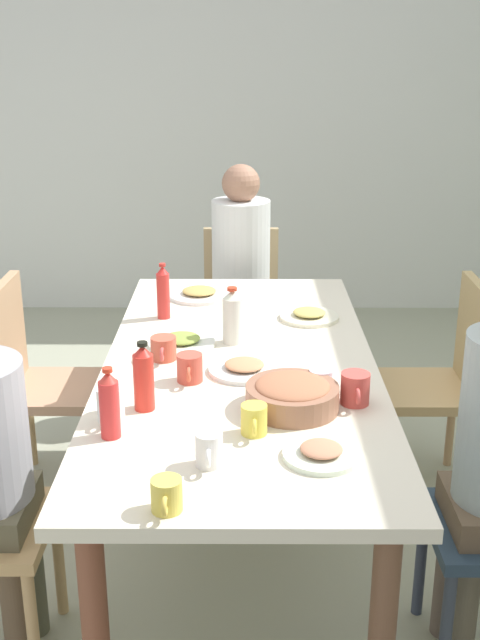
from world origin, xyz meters
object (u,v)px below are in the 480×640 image
object	(u,v)px
plate_2	(182,342)
bottle_2	(144,378)
dining_table	(240,384)
cup_4	(167,496)
plate_3	(244,368)
chair_2	(241,307)
cup_1	(355,389)
cup_5	(254,420)
cup_2	(111,405)
bottle_3	(232,317)
person_2	(241,269)
cup_3	(209,450)
chair_0	(446,375)
bottle_0	(109,405)
plate_1	(199,294)
bowl_0	(292,394)
bottle_1	(163,292)
plate_4	(309,315)
plate_0	(321,453)
cup_0	(190,368)
chair_1	(36,374)
cup_7	(321,382)

from	to	relation	value
plate_2	bottle_2	bearing A→B (deg)	-7.87
dining_table	cup_4	size ratio (longest dim) A/B	17.85
plate_3	chair_2	bearing A→B (deg)	-179.42
cup_1	cup_5	world-z (taller)	cup_1
cup_2	bottle_3	size ratio (longest dim) A/B	0.55
person_2	cup_3	size ratio (longest dim) A/B	11.75
chair_0	person_2	size ratio (longest dim) A/B	0.72
bottle_0	plate_1	bearing A→B (deg)	171.94
bottle_2	cup_2	bearing A→B (deg)	-48.78
cup_1	cup_3	distance (m)	0.56
bowl_0	cup_2	bearing A→B (deg)	-81.46
chair_2	bottle_1	bearing A→B (deg)	-18.23
cup_4	bottle_2	bearing A→B (deg)	-168.08
person_2	cup_4	xyz separation A→B (m)	(2.18, -0.17, 0.08)
cup_4	cup_5	xyz separation A→B (m)	(-0.38, 0.21, 0.00)
plate_4	cup_4	xyz separation A→B (m)	(1.35, -0.44, 0.03)
plate_0	bottle_1	distance (m)	1.23
cup_0	bottle_1	distance (m)	0.63
dining_table	cup_0	distance (m)	0.26
chair_1	bottle_3	distance (m)	0.94
bottle_0	cup_5	bearing A→B (deg)	92.58
plate_0	cup_2	distance (m)	0.62
person_2	bottle_0	distance (m)	1.86
dining_table	chair_1	size ratio (longest dim) A/B	2.19
chair_1	cup_3	distance (m)	1.45
cup_0	cup_5	world-z (taller)	cup_0
plate_4	person_2	bearing A→B (deg)	-162.07
bottle_3	chair_1	bearing A→B (deg)	-111.14
person_2	bottle_0	size ratio (longest dim) A/B	6.07
plate_1	plate_4	bearing A→B (deg)	57.82
plate_1	bottle_3	bearing A→B (deg)	15.20
plate_2	bowl_0	size ratio (longest dim) A/B	0.87
plate_3	plate_4	xyz separation A→B (m)	(-0.53, 0.26, 0.00)
chair_1	plate_3	bearing A→B (deg)	55.74
dining_table	chair_2	bearing A→B (deg)	180.00
person_2	cup_4	bearing A→B (deg)	-4.38
plate_2	plate_4	distance (m)	0.56
plate_2	cup_3	distance (m)	0.86
chair_1	cup_4	world-z (taller)	chair_1
plate_3	bottle_1	xyz separation A→B (m)	(-0.54, -0.32, 0.09)
plate_1	plate_2	xyz separation A→B (m)	(0.57, -0.03, 0.00)
plate_4	plate_3	bearing A→B (deg)	-25.74
plate_4	cup_4	world-z (taller)	cup_4
bowl_0	bottle_0	bearing A→B (deg)	-70.86
bottle_1	bottle_2	xyz separation A→B (m)	(0.82, 0.02, -0.00)
plate_4	plate_2	bearing A→B (deg)	-59.08
plate_0	cup_3	size ratio (longest dim) A/B	1.92
person_2	bottle_3	xyz separation A→B (m)	(1.10, -0.03, 0.13)
bottle_3	plate_1	bearing A→B (deg)	-164.80
cup_7	bottle_0	xyz separation A→B (m)	(0.29, -0.61, 0.06)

